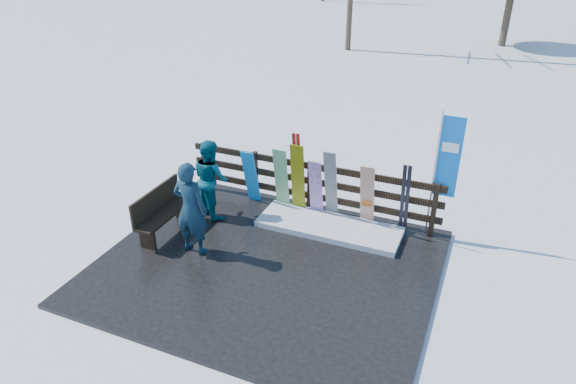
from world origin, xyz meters
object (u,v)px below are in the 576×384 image
at_px(snowboard_1, 281,179).
at_px(snowboard_4, 331,185).
at_px(snowboard_0, 251,177).
at_px(person_back, 211,178).
at_px(rental_flag, 445,162).
at_px(snowboard_3, 316,189).
at_px(snowboard_2, 298,179).
at_px(snowboard_5, 367,196).
at_px(person_front, 191,208).
at_px(bench, 161,210).

bearing_deg(snowboard_1, snowboard_4, 0.00).
xyz_separation_m(snowboard_0, person_back, (-0.55, -0.74, 0.19)).
height_order(rental_flag, person_back, rental_flag).
height_order(snowboard_3, snowboard_4, snowboard_4).
relative_size(snowboard_2, rental_flag, 0.62).
height_order(snowboard_1, snowboard_5, snowboard_1).
bearing_deg(snowboard_4, person_back, -162.79).
bearing_deg(person_front, snowboard_0, -94.49).
bearing_deg(person_front, snowboard_5, -142.74).
xyz_separation_m(bench, snowboard_2, (2.19, 1.80, 0.29)).
xyz_separation_m(snowboard_0, snowboard_3, (1.51, 0.00, 0.02)).
height_order(person_front, person_back, person_front).
height_order(bench, snowboard_1, snowboard_1).
distance_m(bench, snowboard_5, 4.11).
distance_m(person_front, person_back, 1.42).
bearing_deg(person_back, snowboard_1, -119.23).
relative_size(bench, snowboard_4, 0.91).
bearing_deg(snowboard_3, snowboard_2, 180.00).
xyz_separation_m(snowboard_1, snowboard_3, (0.78, 0.00, -0.06)).
bearing_deg(rental_flag, snowboard_5, -168.78).
xyz_separation_m(snowboard_3, snowboard_5, (1.09, 0.00, 0.05)).
height_order(snowboard_3, rental_flag, rental_flag).
bearing_deg(snowboard_3, snowboard_5, 0.00).
distance_m(snowboard_2, person_front, 2.46).
bearing_deg(snowboard_2, bench, -140.61).
bearing_deg(bench, snowboard_5, 26.01).
bearing_deg(snowboard_5, snowboard_0, -180.00).
distance_m(snowboard_0, snowboard_2, 1.12).
bearing_deg(snowboard_3, person_front, -128.58).
bearing_deg(person_back, snowboard_2, -125.20).
relative_size(bench, snowboard_1, 1.02).
distance_m(snowboard_1, person_back, 1.48).
distance_m(snowboard_4, rental_flag, 2.29).
xyz_separation_m(snowboard_4, person_front, (-2.00, -2.10, 0.12)).
height_order(snowboard_4, person_front, person_front).
xyz_separation_m(bench, rental_flag, (5.05, 2.07, 1.09)).
relative_size(snowboard_0, rental_flag, 0.51).
relative_size(rental_flag, person_front, 1.41).
relative_size(snowboard_0, snowboard_2, 0.82).
xyz_separation_m(snowboard_1, snowboard_2, (0.38, 0.00, 0.08)).
height_order(bench, snowboard_3, snowboard_3).
bearing_deg(snowboard_5, snowboard_4, 180.00).
xyz_separation_m(snowboard_3, snowboard_4, (0.33, 0.00, 0.14)).
bearing_deg(snowboard_0, snowboard_5, 0.00).
relative_size(snowboard_4, rental_flag, 0.63).
bearing_deg(snowboard_2, snowboard_1, -180.00).
relative_size(snowboard_0, snowboard_3, 0.99).
bearing_deg(snowboard_2, snowboard_3, -0.00).
height_order(snowboard_3, person_back, person_back).
height_order(snowboard_2, snowboard_4, same).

